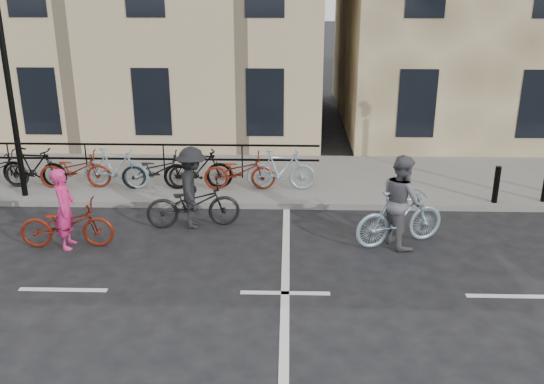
{
  "coord_description": "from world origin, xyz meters",
  "views": [
    {
      "loc": [
        0.04,
        -9.49,
        5.43
      ],
      "look_at": [
        -0.3,
        2.23,
        1.1
      ],
      "focal_mm": 40.0,
      "sensor_mm": 36.0,
      "label": 1
    }
  ],
  "objects_px": {
    "lamp_post": "(5,59)",
    "cyclist_grey": "(401,209)",
    "cyclist_pink": "(66,220)",
    "cyclist_dark": "(193,196)"
  },
  "relations": [
    {
      "from": "cyclist_pink",
      "to": "cyclist_grey",
      "type": "relative_size",
      "value": 0.94
    },
    {
      "from": "lamp_post",
      "to": "cyclist_grey",
      "type": "bearing_deg",
      "value": -14.36
    },
    {
      "from": "cyclist_pink",
      "to": "cyclist_dark",
      "type": "relative_size",
      "value": 0.91
    },
    {
      "from": "lamp_post",
      "to": "cyclist_dark",
      "type": "distance_m",
      "value": 5.42
    },
    {
      "from": "lamp_post",
      "to": "cyclist_pink",
      "type": "bearing_deg",
      "value": -52.4
    },
    {
      "from": "lamp_post",
      "to": "cyclist_grey",
      "type": "height_order",
      "value": "lamp_post"
    },
    {
      "from": "cyclist_pink",
      "to": "cyclist_grey",
      "type": "xyz_separation_m",
      "value": [
        6.86,
        0.32,
        0.2
      ]
    },
    {
      "from": "lamp_post",
      "to": "cyclist_pink",
      "type": "distance_m",
      "value": 4.36
    },
    {
      "from": "cyclist_pink",
      "to": "cyclist_dark",
      "type": "xyz_separation_m",
      "value": [
        2.44,
        1.12,
        0.13
      ]
    },
    {
      "from": "cyclist_grey",
      "to": "lamp_post",
      "type": "bearing_deg",
      "value": 55.01
    }
  ]
}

